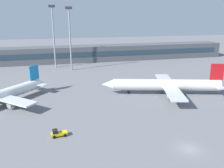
{
  "coord_description": "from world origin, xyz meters",
  "views": [
    {
      "loc": [
        -25.71,
        -38.31,
        26.97
      ],
      "look_at": [
        -6.69,
        40.0,
        3.0
      ],
      "focal_mm": 37.95,
      "sensor_mm": 36.0,
      "label": 1
    }
  ],
  "objects": [
    {
      "name": "baggage_tug_yellow",
      "position": [
        -26.23,
        11.8,
        0.8
      ],
      "size": [
        3.73,
        2.12,
        1.75
      ],
      "color": "yellow",
      "rests_on": "ground_plane"
    },
    {
      "name": "terminal_building",
      "position": [
        0.0,
        99.77,
        4.5
      ],
      "size": [
        155.26,
        12.13,
        9.0
      ],
      "color": "#4C5156",
      "rests_on": "ground_plane"
    },
    {
      "name": "floodlight_tower_west",
      "position": [
        -25.72,
        86.9,
        17.68
      ],
      "size": [
        3.2,
        0.8,
        31.16
      ],
      "color": "gray",
      "rests_on": "ground_plane"
    },
    {
      "name": "floodlight_tower_east",
      "position": [
        -18.09,
        78.53,
        17.2
      ],
      "size": [
        3.2,
        0.8,
        30.23
      ],
      "color": "gray",
      "rests_on": "ground_plane"
    },
    {
      "name": "ground_plane",
      "position": [
        0.0,
        40.0,
        0.0
      ],
      "size": [
        400.0,
        400.0,
        0.0
      ],
      "primitive_type": "plane",
      "color": "slate"
    },
    {
      "name": "airplane_near",
      "position": [
        10.67,
        33.4,
        3.34
      ],
      "size": [
        43.49,
        30.89,
        10.94
      ],
      "color": "silver",
      "rests_on": "ground_plane"
    }
  ]
}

